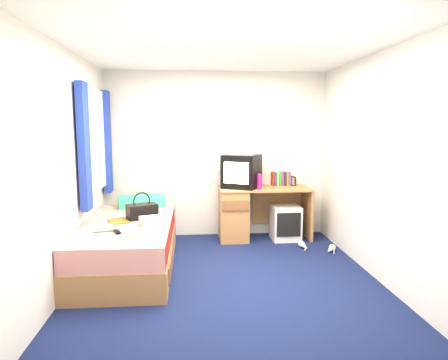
{
  "coord_description": "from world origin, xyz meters",
  "views": [
    {
      "loc": [
        -0.35,
        -4.14,
        1.65
      ],
      "look_at": [
        0.03,
        0.7,
        0.97
      ],
      "focal_mm": 32.0,
      "sensor_mm": 36.0,
      "label": 1
    }
  ],
  "objects": [
    {
      "name": "white_heels",
      "position": [
        1.26,
        0.79,
        0.04
      ],
      "size": [
        0.45,
        0.39,
        0.09
      ],
      "color": "silver",
      "rests_on": "ground"
    },
    {
      "name": "handbag",
      "position": [
        -0.96,
        0.53,
        0.63
      ],
      "size": [
        0.39,
        0.32,
        0.32
      ],
      "rotation": [
        0.0,
        0.0,
        0.44
      ],
      "color": "black",
      "rests_on": "bed"
    },
    {
      "name": "storage_cube",
      "position": [
        0.97,
        1.36,
        0.25
      ],
      "size": [
        0.4,
        0.4,
        0.49
      ],
      "primitive_type": "cube",
      "rotation": [
        0.0,
        0.0,
        0.02
      ],
      "color": "silver",
      "rests_on": "ground"
    },
    {
      "name": "colour_swatch_fan",
      "position": [
        -1.0,
        -0.26,
        0.55
      ],
      "size": [
        0.22,
        0.16,
        0.01
      ],
      "primitive_type": "cube",
      "rotation": [
        0.0,
        0.0,
        -0.51
      ],
      "color": "yellow",
      "rests_on": "bed"
    },
    {
      "name": "room_shell",
      "position": [
        0.0,
        0.0,
        1.45
      ],
      "size": [
        3.4,
        3.4,
        3.4
      ],
      "color": "white",
      "rests_on": "ground"
    },
    {
      "name": "window_assembly",
      "position": [
        -1.55,
        0.9,
        1.42
      ],
      "size": [
        0.11,
        1.42,
        1.4
      ],
      "color": "silver",
      "rests_on": "room_shell"
    },
    {
      "name": "picture_frame",
      "position": [
        1.12,
        1.55,
        0.82
      ],
      "size": [
        0.06,
        0.12,
        0.14
      ],
      "primitive_type": "cube",
      "rotation": [
        0.0,
        0.0,
        0.32
      ],
      "color": "black",
      "rests_on": "desk"
    },
    {
      "name": "remote_control",
      "position": [
        -1.13,
        -0.08,
        0.55
      ],
      "size": [
        0.1,
        0.17,
        0.02
      ],
      "primitive_type": "cube",
      "rotation": [
        0.0,
        0.0,
        0.37
      ],
      "color": "black",
      "rests_on": "bed"
    },
    {
      "name": "pink_water_bottle",
      "position": [
        0.57,
        1.28,
        0.85
      ],
      "size": [
        0.07,
        0.07,
        0.2
      ],
      "primitive_type": "cylinder",
      "rotation": [
        0.0,
        0.0,
        -0.18
      ],
      "color": "#C41B82",
      "rests_on": "desk"
    },
    {
      "name": "magazine",
      "position": [
        -1.21,
        0.4,
        0.55
      ],
      "size": [
        0.29,
        0.34,
        0.01
      ],
      "primitive_type": "cube",
      "rotation": [
        0.0,
        0.0,
        0.35
      ],
      "color": "gold",
      "rests_on": "bed"
    },
    {
      "name": "water_bottle",
      "position": [
        -1.29,
        -0.03,
        0.58
      ],
      "size": [
        0.21,
        0.12,
        0.07
      ],
      "primitive_type": "cylinder",
      "rotation": [
        0.0,
        1.57,
        0.29
      ],
      "color": "silver",
      "rests_on": "bed"
    },
    {
      "name": "bed",
      "position": [
        -1.1,
        0.35,
        0.27
      ],
      "size": [
        1.01,
        2.0,
        0.54
      ],
      "color": "#AE7B48",
      "rests_on": "ground"
    },
    {
      "name": "crt_tv",
      "position": [
        0.34,
        1.44,
        0.99
      ],
      "size": [
        0.62,
        0.6,
        0.47
      ],
      "rotation": [
        0.0,
        0.0,
        -0.47
      ],
      "color": "black",
      "rests_on": "desk"
    },
    {
      "name": "book_row",
      "position": [
        0.95,
        1.6,
        0.85
      ],
      "size": [
        0.27,
        0.13,
        0.2
      ],
      "color": "maroon",
      "rests_on": "desk"
    },
    {
      "name": "aerosol_can",
      "position": [
        0.51,
        1.43,
        0.83
      ],
      "size": [
        0.05,
        0.05,
        0.16
      ],
      "primitive_type": "cylinder",
      "rotation": [
        0.0,
        0.0,
        -0.21
      ],
      "color": "silver",
      "rests_on": "desk"
    },
    {
      "name": "ground",
      "position": [
        0.0,
        0.0,
        0.0
      ],
      "size": [
        3.4,
        3.4,
        0.0
      ],
      "primitive_type": "plane",
      "color": "#0C1438",
      "rests_on": "ground"
    },
    {
      "name": "vcr",
      "position": [
        0.34,
        1.44,
        1.26
      ],
      "size": [
        0.45,
        0.39,
        0.07
      ],
      "primitive_type": "cube",
      "rotation": [
        0.0,
        0.0,
        -0.39
      ],
      "color": "#BDBDBF",
      "rests_on": "crt_tv"
    },
    {
      "name": "towel",
      "position": [
        -0.79,
        0.22,
        0.58
      ],
      "size": [
        0.33,
        0.31,
        0.09
      ],
      "primitive_type": "cube",
      "rotation": [
        0.0,
        0.0,
        0.37
      ],
      "color": "silver",
      "rests_on": "bed"
    },
    {
      "name": "desk",
      "position": [
        0.4,
        1.44,
        0.41
      ],
      "size": [
        1.3,
        0.55,
        0.75
      ],
      "color": "#AE7B48",
      "rests_on": "ground"
    },
    {
      "name": "pillow",
      "position": [
        -1.05,
        1.26,
        0.61
      ],
      "size": [
        0.68,
        0.51,
        0.13
      ],
      "primitive_type": "cube",
      "rotation": [
        0.0,
        0.0,
        0.21
      ],
      "color": "#1C92B6",
      "rests_on": "bed"
    }
  ]
}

